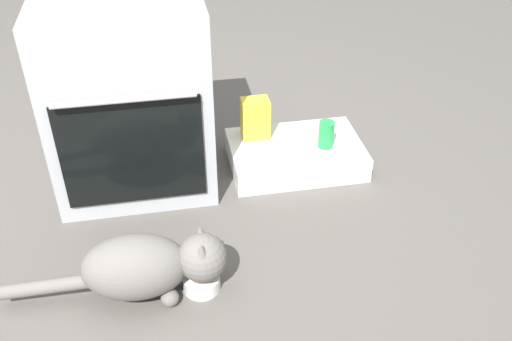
{
  "coord_description": "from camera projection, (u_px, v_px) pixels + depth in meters",
  "views": [
    {
      "loc": [
        0.16,
        -1.67,
        1.46
      ],
      "look_at": [
        0.47,
        0.01,
        0.25
      ],
      "focal_mm": 40.21,
      "sensor_mm": 36.0,
      "label": 1
    }
  ],
  "objects": [
    {
      "name": "cat",
      "position": [
        148.0,
        265.0,
        1.87
      ],
      "size": [
        0.74,
        0.24,
        0.24
      ],
      "rotation": [
        0.0,
        0.0,
        -0.07
      ],
      "color": "slate",
      "rests_on": "ground"
    },
    {
      "name": "oven",
      "position": [
        129.0,
        96.0,
        2.26
      ],
      "size": [
        0.61,
        0.58,
        0.79
      ],
      "color": "#B7BABF",
      "rests_on": "ground"
    },
    {
      "name": "pantry_cabinet",
      "position": [
        295.0,
        154.0,
        2.53
      ],
      "size": [
        0.57,
        0.38,
        0.11
      ],
      "primitive_type": "cube",
      "color": "white",
      "rests_on": "ground"
    },
    {
      "name": "food_bowl",
      "position": [
        201.0,
        281.0,
        1.94
      ],
      "size": [
        0.13,
        0.13,
        0.08
      ],
      "color": "white",
      "rests_on": "ground"
    },
    {
      "name": "ground",
      "position": [
        134.0,
        239.0,
        2.16
      ],
      "size": [
        8.0,
        8.0,
        0.0
      ],
      "primitive_type": "plane",
      "color": "#56514C"
    },
    {
      "name": "snack_bag",
      "position": [
        255.0,
        118.0,
        2.5
      ],
      "size": [
        0.12,
        0.09,
        0.18
      ],
      "primitive_type": "cube",
      "color": "yellow",
      "rests_on": "pantry_cabinet"
    },
    {
      "name": "soda_can",
      "position": [
        326.0,
        134.0,
        2.45
      ],
      "size": [
        0.07,
        0.07,
        0.12
      ],
      "primitive_type": "cylinder",
      "color": "green",
      "rests_on": "pantry_cabinet"
    }
  ]
}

